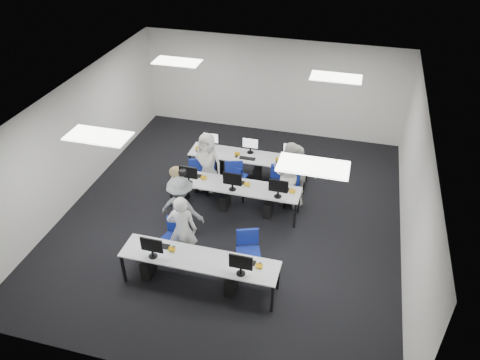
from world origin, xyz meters
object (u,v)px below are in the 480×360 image
(chair_4, at_px, (277,192))
(student_0, at_px, (182,230))
(student_2, at_px, (208,162))
(chair_3, at_px, (234,187))
(photographer, at_px, (182,209))
(chair_0, at_px, (172,247))
(chair_1, at_px, (248,260))
(chair_7, at_px, (290,191))
(desk_mid, at_px, (235,187))
(chair_5, at_px, (199,175))
(chair_6, at_px, (238,182))
(desk_front, at_px, (199,260))
(chair_2, at_px, (206,182))
(student_3, at_px, (297,175))
(student_1, at_px, (289,174))

(chair_4, height_order, student_0, student_0)
(chair_4, relative_size, student_2, 0.60)
(chair_3, relative_size, photographer, 0.60)
(chair_0, xyz_separation_m, chair_1, (1.70, 0.01, 0.01))
(chair_1, relative_size, chair_7, 1.11)
(chair_1, bearing_deg, photographer, 137.36)
(chair_1, relative_size, chair_4, 1.01)
(desk_mid, relative_size, chair_4, 3.27)
(chair_3, xyz_separation_m, chair_4, (1.10, 0.11, 0.00))
(chair_5, distance_m, chair_6, 1.09)
(desk_front, distance_m, chair_1, 1.11)
(chair_7, distance_m, student_0, 3.34)
(chair_0, bearing_deg, chair_2, 106.58)
(student_3, bearing_deg, chair_0, -132.47)
(student_0, bearing_deg, chair_5, -89.58)
(chair_1, bearing_deg, chair_0, 160.03)
(chair_3, bearing_deg, student_0, -117.30)
(chair_2, bearing_deg, chair_3, 5.70)
(chair_4, xyz_separation_m, chair_6, (-1.09, 0.23, -0.05))
(chair_5, bearing_deg, photographer, -93.51)
(chair_7, bearing_deg, chair_5, 170.27)
(chair_2, bearing_deg, chair_0, -74.97)
(student_1, bearing_deg, photographer, 58.67)
(student_2, bearing_deg, desk_front, -65.65)
(chair_4, relative_size, student_0, 0.58)
(chair_1, distance_m, chair_5, 3.48)
(chair_2, height_order, student_0, student_0)
(student_0, height_order, student_2, student_0)
(chair_5, bearing_deg, student_1, -17.14)
(chair_2, relative_size, chair_6, 1.04)
(student_3, bearing_deg, chair_2, -179.17)
(photographer, bearing_deg, chair_3, -106.82)
(chair_2, bearing_deg, student_3, 16.99)
(chair_1, relative_size, chair_6, 1.22)
(desk_front, bearing_deg, chair_6, 92.24)
(chair_6, relative_size, student_1, 0.47)
(chair_2, height_order, chair_5, chair_5)
(desk_front, distance_m, student_0, 0.85)
(chair_1, relative_size, student_2, 0.61)
(chair_2, distance_m, chair_3, 0.81)
(chair_1, xyz_separation_m, chair_7, (0.41, 2.73, -0.03))
(chair_5, xyz_separation_m, chair_7, (2.48, -0.07, -0.01))
(student_1, relative_size, photographer, 1.08)
(desk_front, distance_m, chair_4, 3.35)
(desk_front, xyz_separation_m, student_3, (1.40, 3.35, 0.12))
(chair_2, distance_m, student_1, 2.23)
(chair_7, height_order, student_2, student_2)
(student_1, height_order, photographer, student_1)
(chair_5, relative_size, student_3, 0.57)
(chair_2, distance_m, chair_6, 0.84)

